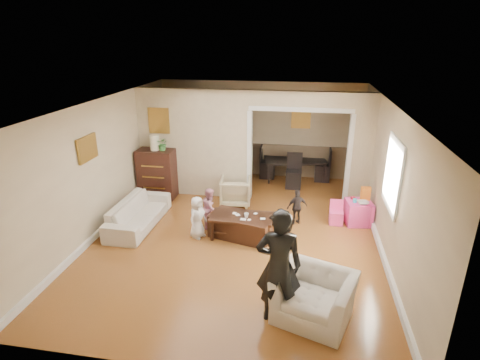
% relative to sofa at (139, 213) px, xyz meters
% --- Properties ---
extents(floor, '(7.00, 7.00, 0.00)m').
position_rel_sofa_xyz_m(floor, '(2.10, 0.05, -0.27)').
color(floor, '#9A5727').
rests_on(floor, ground).
extents(partition_left, '(2.75, 0.18, 2.60)m').
position_rel_sofa_xyz_m(partition_left, '(0.73, 1.85, 1.03)').
color(partition_left, beige).
rests_on(partition_left, ground).
extents(partition_right, '(0.55, 0.18, 2.60)m').
position_rel_sofa_xyz_m(partition_right, '(4.58, 1.85, 1.03)').
color(partition_right, beige).
rests_on(partition_right, ground).
extents(partition_header, '(2.22, 0.18, 0.35)m').
position_rel_sofa_xyz_m(partition_header, '(3.20, 1.85, 2.15)').
color(partition_header, beige).
rests_on(partition_header, partition_right).
extents(window_pane, '(0.03, 0.95, 1.10)m').
position_rel_sofa_xyz_m(window_pane, '(4.83, -0.35, 1.28)').
color(window_pane, white).
rests_on(window_pane, ground).
extents(framed_art_partition, '(0.45, 0.03, 0.55)m').
position_rel_sofa_xyz_m(framed_art_partition, '(-0.10, 1.75, 1.58)').
color(framed_art_partition, brown).
rests_on(framed_art_partition, partition_left).
extents(framed_art_sofa_wall, '(0.03, 0.55, 0.40)m').
position_rel_sofa_xyz_m(framed_art_sofa_wall, '(-0.61, -0.55, 1.53)').
color(framed_art_sofa_wall, brown).
extents(framed_art_alcove, '(0.45, 0.03, 0.55)m').
position_rel_sofa_xyz_m(framed_art_alcove, '(3.20, 3.49, 1.43)').
color(framed_art_alcove, brown).
extents(sofa, '(0.77, 1.89, 0.55)m').
position_rel_sofa_xyz_m(sofa, '(0.00, 0.00, 0.00)').
color(sofa, beige).
rests_on(sofa, ground).
extents(armchair_back, '(0.76, 0.78, 0.64)m').
position_rel_sofa_xyz_m(armchair_back, '(1.80, 1.40, 0.05)').
color(armchair_back, tan).
rests_on(armchair_back, ground).
extents(armchair_front, '(1.28, 1.19, 0.68)m').
position_rel_sofa_xyz_m(armchair_front, '(3.57, -2.24, 0.06)').
color(armchair_front, beige).
rests_on(armchair_front, ground).
extents(dresser, '(0.87, 0.49, 1.20)m').
position_rel_sofa_xyz_m(dresser, '(-0.15, 1.51, 0.32)').
color(dresser, '#34140F').
rests_on(dresser, ground).
extents(table_lamp, '(0.22, 0.22, 0.36)m').
position_rel_sofa_xyz_m(table_lamp, '(-0.15, 1.51, 1.10)').
color(table_lamp, beige).
rests_on(table_lamp, dresser).
extents(potted_plant, '(0.29, 0.25, 0.32)m').
position_rel_sofa_xyz_m(potted_plant, '(0.05, 1.51, 1.08)').
color(potted_plant, '#3C7B36').
rests_on(potted_plant, dresser).
extents(coffee_table, '(1.33, 0.90, 0.45)m').
position_rel_sofa_xyz_m(coffee_table, '(2.20, -0.13, -0.05)').
color(coffee_table, '#381C11').
rests_on(coffee_table, ground).
extents(coffee_cup, '(0.11, 0.11, 0.09)m').
position_rel_sofa_xyz_m(coffee_cup, '(2.30, -0.18, 0.22)').
color(coffee_cup, silver).
rests_on(coffee_cup, coffee_table).
extents(play_table, '(0.59, 0.59, 0.49)m').
position_rel_sofa_xyz_m(play_table, '(4.53, 0.86, -0.03)').
color(play_table, '#FF43A2').
rests_on(play_table, ground).
extents(cereal_box, '(0.21, 0.10, 0.30)m').
position_rel_sofa_xyz_m(cereal_box, '(4.65, 0.96, 0.37)').
color(cereal_box, gold).
rests_on(cereal_box, play_table).
extents(cyan_cup, '(0.08, 0.08, 0.08)m').
position_rel_sofa_xyz_m(cyan_cup, '(4.43, 0.81, 0.26)').
color(cyan_cup, '#29B2CE').
rests_on(cyan_cup, play_table).
extents(toy_block, '(0.10, 0.09, 0.05)m').
position_rel_sofa_xyz_m(toy_block, '(4.41, 0.98, 0.24)').
color(toy_block, red).
rests_on(toy_block, play_table).
extents(play_bowl, '(0.27, 0.27, 0.06)m').
position_rel_sofa_xyz_m(play_bowl, '(4.58, 0.74, 0.25)').
color(play_bowl, beige).
rests_on(play_bowl, play_table).
extents(dining_table, '(1.80, 1.23, 0.58)m').
position_rel_sofa_xyz_m(dining_table, '(3.11, 3.32, 0.02)').
color(dining_table, black).
rests_on(dining_table, ground).
extents(adult_person, '(0.65, 0.46, 1.70)m').
position_rel_sofa_xyz_m(adult_person, '(3.07, -2.35, 0.58)').
color(adult_person, black).
rests_on(adult_person, ground).
extents(child_kneel_a, '(0.42, 0.49, 0.85)m').
position_rel_sofa_xyz_m(child_kneel_a, '(1.35, -0.28, 0.15)').
color(child_kneel_a, white).
rests_on(child_kneel_a, ground).
extents(child_kneel_b, '(0.36, 0.44, 0.86)m').
position_rel_sofa_xyz_m(child_kneel_b, '(1.50, 0.17, 0.15)').
color(child_kneel_b, '#C67B8D').
rests_on(child_kneel_b, ground).
extents(child_toddler, '(0.48, 0.36, 0.76)m').
position_rel_sofa_xyz_m(child_toddler, '(3.25, 0.62, 0.11)').
color(child_toddler, black).
rests_on(child_toddler, ground).
extents(craft_papers, '(0.67, 0.39, 0.00)m').
position_rel_sofa_xyz_m(craft_papers, '(2.29, -0.15, 0.18)').
color(craft_papers, white).
rests_on(craft_papers, coffee_table).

